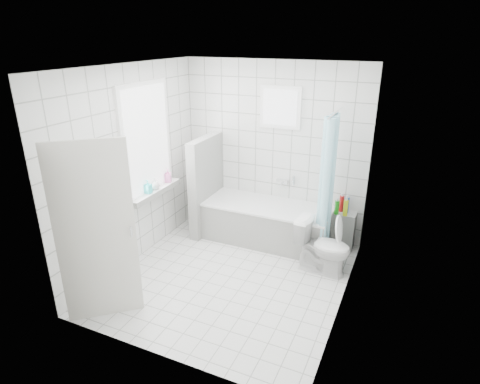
% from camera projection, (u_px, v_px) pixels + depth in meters
% --- Properties ---
extents(ground, '(3.00, 3.00, 0.00)m').
position_uv_depth(ground, '(230.00, 277.00, 5.17)').
color(ground, white).
rests_on(ground, ground).
extents(ceiling, '(3.00, 3.00, 0.00)m').
position_uv_depth(ceiling, '(228.00, 67.00, 4.21)').
color(ceiling, white).
rests_on(ceiling, ground).
extents(wall_back, '(2.80, 0.02, 2.60)m').
position_uv_depth(wall_back, '(273.00, 151.00, 5.96)').
color(wall_back, white).
rests_on(wall_back, ground).
extents(wall_front, '(2.80, 0.02, 2.60)m').
position_uv_depth(wall_front, '(154.00, 238.00, 3.42)').
color(wall_front, white).
rests_on(wall_front, ground).
extents(wall_left, '(0.02, 3.00, 2.60)m').
position_uv_depth(wall_left, '(133.00, 167.00, 5.23)').
color(wall_left, white).
rests_on(wall_left, ground).
extents(wall_right, '(0.02, 3.00, 2.60)m').
position_uv_depth(wall_right, '(351.00, 202.00, 4.16)').
color(wall_right, white).
rests_on(wall_right, ground).
extents(window_left, '(0.01, 0.90, 1.40)m').
position_uv_depth(window_left, '(148.00, 140.00, 5.35)').
color(window_left, white).
rests_on(window_left, wall_left).
extents(window_back, '(0.50, 0.01, 0.50)m').
position_uv_depth(window_back, '(280.00, 108.00, 5.65)').
color(window_back, white).
rests_on(window_back, wall_back).
extents(window_sill, '(0.18, 1.02, 0.08)m').
position_uv_depth(window_sill, '(155.00, 192.00, 5.61)').
color(window_sill, white).
rests_on(window_sill, wall_left).
extents(door, '(0.63, 0.56, 2.00)m').
position_uv_depth(door, '(96.00, 234.00, 4.13)').
color(door, silver).
rests_on(door, ground).
extents(bathtub, '(1.87, 0.77, 0.58)m').
position_uv_depth(bathtub, '(267.00, 223.00, 5.99)').
color(bathtub, white).
rests_on(bathtub, ground).
extents(partition_wall, '(0.15, 0.85, 1.50)m').
position_uv_depth(partition_wall, '(206.00, 185.00, 6.16)').
color(partition_wall, white).
rests_on(partition_wall, ground).
extents(tiled_ledge, '(0.40, 0.24, 0.55)m').
position_uv_depth(tiled_ledge, '(340.00, 229.00, 5.82)').
color(tiled_ledge, white).
rests_on(tiled_ledge, ground).
extents(toilet, '(0.73, 0.45, 0.72)m').
position_uv_depth(toilet, '(323.00, 246.00, 5.18)').
color(toilet, white).
rests_on(toilet, ground).
extents(curtain_rod, '(0.02, 0.80, 0.02)m').
position_uv_depth(curtain_rod, '(336.00, 113.00, 5.00)').
color(curtain_rod, silver).
rests_on(curtain_rod, wall_back).
extents(shower_curtain, '(0.14, 0.48, 1.78)m').
position_uv_depth(shower_curtain, '(327.00, 184.00, 5.23)').
color(shower_curtain, '#4CC8E1').
rests_on(shower_curtain, curtain_rod).
extents(tub_faucet, '(0.18, 0.06, 0.06)m').
position_uv_depth(tub_faucet, '(282.00, 181.00, 6.03)').
color(tub_faucet, silver).
rests_on(tub_faucet, wall_back).
extents(sill_bottles, '(0.15, 0.59, 0.20)m').
position_uv_depth(sill_bottles, '(157.00, 182.00, 5.61)').
color(sill_bottles, silver).
rests_on(sill_bottles, window_sill).
extents(ledge_bottles, '(0.19, 0.18, 0.24)m').
position_uv_depth(ledge_bottles, '(343.00, 206.00, 5.64)').
color(ledge_bottles, blue).
rests_on(ledge_bottles, tiled_ledge).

